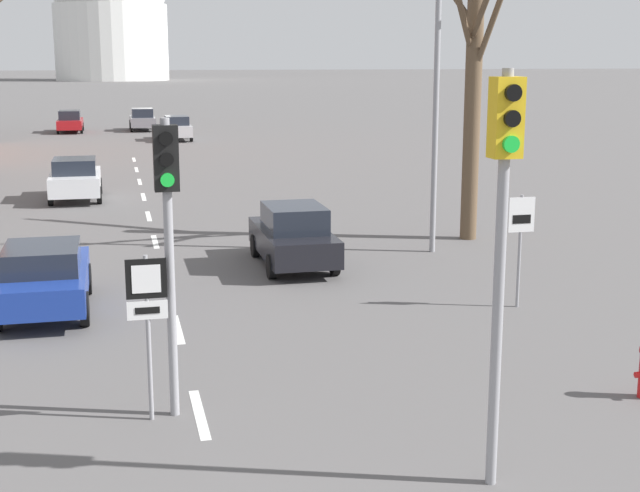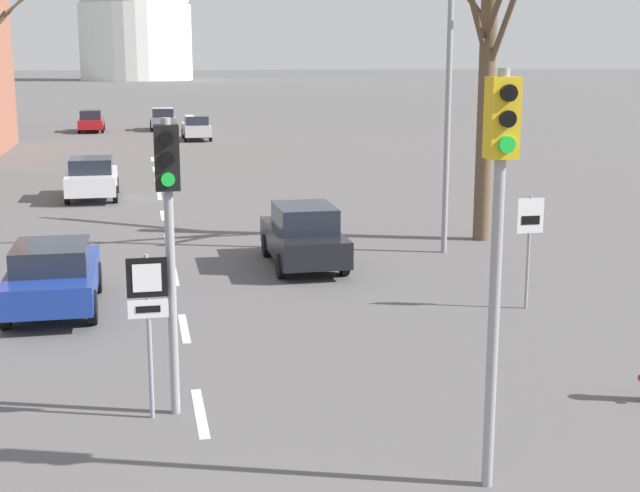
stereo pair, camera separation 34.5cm
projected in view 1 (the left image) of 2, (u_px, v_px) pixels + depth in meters
The scene contains 21 objects.
lane_stripe_1 at pixel (199, 414), 13.75m from camera, with size 0.16×2.00×0.01m, color silver.
lane_stripe_2 at pixel (178, 329), 18.04m from camera, with size 0.16×2.00×0.01m, color silver.
lane_stripe_3 at pixel (164, 277), 22.33m from camera, with size 0.16×2.00×0.01m, color silver.
lane_stripe_4 at pixel (155, 242), 26.61m from camera, with size 0.16×2.00×0.01m, color silver.
lane_stripe_5 at pixel (148, 216), 30.90m from camera, with size 0.16×2.00×0.01m, color silver.
lane_stripe_6 at pixel (144, 197), 35.19m from camera, with size 0.16×2.00×0.01m, color silver.
lane_stripe_7 at pixel (140, 182), 39.47m from camera, with size 0.16×2.00×0.01m, color silver.
lane_stripe_8 at pixel (136, 170), 43.76m from camera, with size 0.16×2.00×0.01m, color silver.
lane_stripe_9 at pixel (134, 160), 48.05m from camera, with size 0.16×2.00×0.01m, color silver.
traffic_signal_centre_tall at pixel (168, 211), 13.08m from camera, with size 0.36×0.34×4.55m.
traffic_signal_near_right at pixel (503, 203), 10.77m from camera, with size 0.36×0.34×5.28m.
route_sign_post at pixel (147, 309), 13.18m from camera, with size 0.60×0.08×2.56m.
speed_limit_sign at pixel (521, 232), 19.33m from camera, with size 0.60×0.08×2.50m.
street_lamp_right at pixel (422, 54), 24.04m from camera, with size 2.49×0.36×8.99m.
sedan_near_left at pixel (293, 236), 23.35m from camera, with size 1.80×4.12×1.65m.
sedan_near_right at pixel (177, 128), 59.27m from camera, with size 1.82×4.57×1.62m.
sedan_mid_centre at pixel (70, 121), 65.50m from camera, with size 1.83×4.59×1.61m.
sedan_far_left at pixel (142, 119), 67.09m from camera, with size 1.90×4.26×1.67m.
sedan_far_right at pixel (75, 179), 34.36m from camera, with size 1.94×4.17×1.61m.
sedan_distant_centre at pixel (44, 277), 19.12m from camera, with size 1.90×4.18×1.50m.
bare_tree_right_near at pixel (470, 79), 26.09m from camera, with size 2.37×4.79×9.72m.
Camera 1 is at (-1.12, -6.48, 5.39)m, focal length 50.00 mm.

